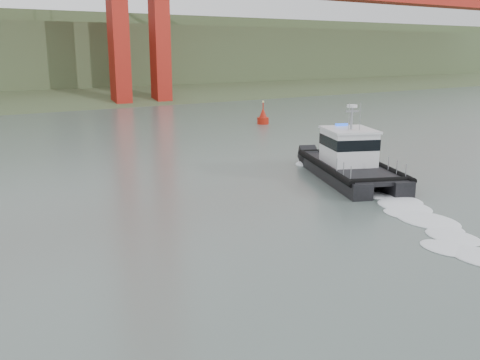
{
  "coord_description": "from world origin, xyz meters",
  "views": [
    {
      "loc": [
        -18.03,
        -18.46,
        9.92
      ],
      "look_at": [
        -1.04,
        7.21,
        2.4
      ],
      "focal_mm": 40.0,
      "sensor_mm": 36.0,
      "label": 1
    }
  ],
  "objects": [
    {
      "name": "patrol_boat",
      "position": [
        11.82,
        11.04,
        1.51
      ],
      "size": [
        9.0,
        13.17,
        6.02
      ],
      "rotation": [
        0.0,
        0.0,
        -0.4
      ],
      "color": "black",
      "rests_on": "ground"
    },
    {
      "name": "ground",
      "position": [
        0.0,
        0.0,
        0.0
      ],
      "size": [
        400.0,
        400.0,
        0.0
      ],
      "primitive_type": "plane",
      "color": "slate",
      "rests_on": "ground"
    },
    {
      "name": "nav_buoy",
      "position": [
        24.95,
        40.78,
        0.88
      ],
      "size": [
        1.61,
        1.61,
        3.35
      ],
      "color": "#A61A0B",
      "rests_on": "ground"
    }
  ]
}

